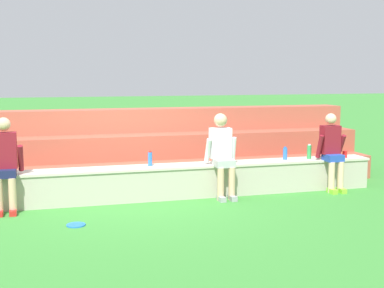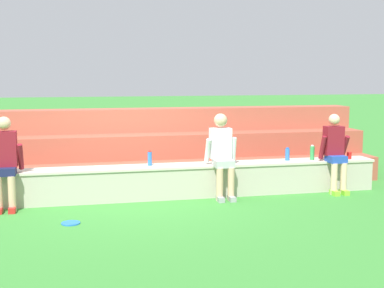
{
  "view_description": "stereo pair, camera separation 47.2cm",
  "coord_description": "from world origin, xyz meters",
  "px_view_note": "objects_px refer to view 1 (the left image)",
  "views": [
    {
      "loc": [
        -1.4,
        -8.23,
        2.07
      ],
      "look_at": [
        0.99,
        0.22,
        0.9
      ],
      "focal_mm": 49.54,
      "sensor_mm": 36.0,
      "label": 1
    },
    {
      "loc": [
        -0.94,
        -8.35,
        2.07
      ],
      "look_at": [
        0.99,
        0.22,
        0.9
      ],
      "focal_mm": 49.54,
      "sensor_mm": 36.0,
      "label": 2
    }
  ],
  "objects_px": {
    "water_bottle_near_left": "(150,159)",
    "water_bottle_near_right": "(285,154)",
    "frisbee": "(76,225)",
    "person_far_left": "(5,162)",
    "person_left_of_center": "(222,152)",
    "person_center": "(332,150)",
    "water_bottle_mid_left": "(309,152)",
    "plastic_cup_middle": "(345,154)"
  },
  "relations": [
    {
      "from": "person_left_of_center",
      "to": "water_bottle_mid_left",
      "type": "distance_m",
      "value": 1.73
    },
    {
      "from": "plastic_cup_middle",
      "to": "person_center",
      "type": "bearing_deg",
      "value": -152.93
    },
    {
      "from": "person_left_of_center",
      "to": "person_center",
      "type": "xyz_separation_m",
      "value": [
        2.03,
        -0.04,
        -0.04
      ]
    },
    {
      "from": "person_center",
      "to": "water_bottle_mid_left",
      "type": "xyz_separation_m",
      "value": [
        -0.31,
        0.24,
        -0.06
      ]
    },
    {
      "from": "person_far_left",
      "to": "plastic_cup_middle",
      "type": "distance_m",
      "value": 5.84
    },
    {
      "from": "person_far_left",
      "to": "water_bottle_near_right",
      "type": "bearing_deg",
      "value": 3.17
    },
    {
      "from": "frisbee",
      "to": "plastic_cup_middle",
      "type": "bearing_deg",
      "value": 13.75
    },
    {
      "from": "person_left_of_center",
      "to": "frisbee",
      "type": "distance_m",
      "value": 2.79
    },
    {
      "from": "water_bottle_near_left",
      "to": "water_bottle_mid_left",
      "type": "bearing_deg",
      "value": -0.75
    },
    {
      "from": "frisbee",
      "to": "water_bottle_near_left",
      "type": "bearing_deg",
      "value": 44.64
    },
    {
      "from": "frisbee",
      "to": "water_bottle_mid_left",
      "type": "bearing_deg",
      "value": 16.51
    },
    {
      "from": "person_center",
      "to": "frisbee",
      "type": "height_order",
      "value": "person_center"
    },
    {
      "from": "water_bottle_near_left",
      "to": "water_bottle_near_right",
      "type": "bearing_deg",
      "value": -0.1
    },
    {
      "from": "water_bottle_near_left",
      "to": "water_bottle_near_right",
      "type": "xyz_separation_m",
      "value": [
        2.44,
        -0.0,
        -0.01
      ]
    },
    {
      "from": "plastic_cup_middle",
      "to": "frisbee",
      "type": "height_order",
      "value": "plastic_cup_middle"
    },
    {
      "from": "plastic_cup_middle",
      "to": "person_far_left",
      "type": "bearing_deg",
      "value": -178.25
    },
    {
      "from": "person_far_left",
      "to": "water_bottle_near_right",
      "type": "distance_m",
      "value": 4.69
    },
    {
      "from": "water_bottle_near_left",
      "to": "frisbee",
      "type": "distance_m",
      "value": 1.94
    },
    {
      "from": "water_bottle_near_right",
      "to": "water_bottle_mid_left",
      "type": "height_order",
      "value": "water_bottle_mid_left"
    },
    {
      "from": "water_bottle_mid_left",
      "to": "plastic_cup_middle",
      "type": "height_order",
      "value": "water_bottle_mid_left"
    },
    {
      "from": "person_far_left",
      "to": "frisbee",
      "type": "bearing_deg",
      "value": -46.89
    },
    {
      "from": "person_far_left",
      "to": "person_left_of_center",
      "type": "xyz_separation_m",
      "value": [
        3.42,
        0.03,
        0.0
      ]
    },
    {
      "from": "plastic_cup_middle",
      "to": "frisbee",
      "type": "relative_size",
      "value": 0.47
    },
    {
      "from": "person_left_of_center",
      "to": "plastic_cup_middle",
      "type": "xyz_separation_m",
      "value": [
        2.41,
        0.15,
        -0.16
      ]
    },
    {
      "from": "water_bottle_mid_left",
      "to": "frisbee",
      "type": "relative_size",
      "value": 1.02
    },
    {
      "from": "person_left_of_center",
      "to": "plastic_cup_middle",
      "type": "distance_m",
      "value": 2.42
    },
    {
      "from": "person_center",
      "to": "plastic_cup_middle",
      "type": "bearing_deg",
      "value": 27.07
    },
    {
      "from": "person_left_of_center",
      "to": "water_bottle_mid_left",
      "type": "xyz_separation_m",
      "value": [
        1.72,
        0.2,
        -0.09
      ]
    },
    {
      "from": "water_bottle_near_right",
      "to": "frisbee",
      "type": "relative_size",
      "value": 0.89
    },
    {
      "from": "frisbee",
      "to": "person_far_left",
      "type": "bearing_deg",
      "value": 133.11
    },
    {
      "from": "person_far_left",
      "to": "person_left_of_center",
      "type": "relative_size",
      "value": 1.01
    },
    {
      "from": "person_center",
      "to": "water_bottle_near_left",
      "type": "relative_size",
      "value": 5.45
    },
    {
      "from": "person_center",
      "to": "water_bottle_near_right",
      "type": "xyz_separation_m",
      "value": [
        -0.77,
        0.28,
        -0.07
      ]
    },
    {
      "from": "water_bottle_near_right",
      "to": "water_bottle_mid_left",
      "type": "distance_m",
      "value": 0.46
    },
    {
      "from": "water_bottle_near_right",
      "to": "plastic_cup_middle",
      "type": "height_order",
      "value": "water_bottle_near_right"
    },
    {
      "from": "water_bottle_mid_left",
      "to": "water_bottle_near_left",
      "type": "bearing_deg",
      "value": 179.25
    },
    {
      "from": "person_far_left",
      "to": "water_bottle_mid_left",
      "type": "bearing_deg",
      "value": 2.51
    },
    {
      "from": "person_center",
      "to": "water_bottle_near_left",
      "type": "xyz_separation_m",
      "value": [
        -3.21,
        0.28,
        -0.06
      ]
    },
    {
      "from": "person_far_left",
      "to": "plastic_cup_middle",
      "type": "relative_size",
      "value": 11.69
    },
    {
      "from": "frisbee",
      "to": "water_bottle_near_right",
      "type": "bearing_deg",
      "value": 18.86
    },
    {
      "from": "water_bottle_near_left",
      "to": "frisbee",
      "type": "xyz_separation_m",
      "value": [
        -1.3,
        -1.28,
        -0.66
      ]
    },
    {
      "from": "person_center",
      "to": "water_bottle_near_right",
      "type": "bearing_deg",
      "value": 160.33
    }
  ]
}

